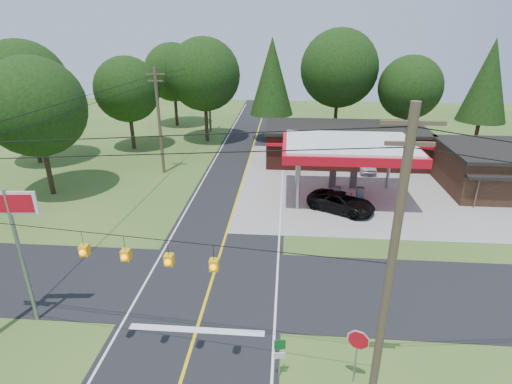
# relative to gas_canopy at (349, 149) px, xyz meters

# --- Properties ---
(ground) EXTENTS (120.00, 120.00, 0.00)m
(ground) POSITION_rel_gas_canopy_xyz_m (-9.00, -13.00, -4.27)
(ground) COLOR #365C20
(ground) RESTS_ON ground
(main_highway) EXTENTS (8.00, 120.00, 0.02)m
(main_highway) POSITION_rel_gas_canopy_xyz_m (-9.00, -13.00, -4.26)
(main_highway) COLOR black
(main_highway) RESTS_ON ground
(cross_road) EXTENTS (70.00, 7.00, 0.02)m
(cross_road) POSITION_rel_gas_canopy_xyz_m (-9.00, -13.00, -4.25)
(cross_road) COLOR black
(cross_road) RESTS_ON ground
(lane_center_yellow) EXTENTS (0.15, 110.00, 0.00)m
(lane_center_yellow) POSITION_rel_gas_canopy_xyz_m (-9.00, -13.00, -4.24)
(lane_center_yellow) COLOR yellow
(lane_center_yellow) RESTS_ON main_highway
(gas_canopy) EXTENTS (10.60, 7.40, 4.88)m
(gas_canopy) POSITION_rel_gas_canopy_xyz_m (0.00, 0.00, 0.00)
(gas_canopy) COLOR gray
(gas_canopy) RESTS_ON ground
(convenience_store) EXTENTS (16.40, 7.55, 3.80)m
(convenience_store) POSITION_rel_gas_canopy_xyz_m (1.00, 9.98, -2.35)
(convenience_store) COLOR #562218
(convenience_store) RESTS_ON ground
(utility_pole_near_right) EXTENTS (1.80, 0.30, 11.50)m
(utility_pole_near_right) POSITION_rel_gas_canopy_xyz_m (-1.50, -20.00, 1.69)
(utility_pole_near_right) COLOR #473828
(utility_pole_near_right) RESTS_ON ground
(utility_pole_far_left) EXTENTS (1.80, 0.30, 10.00)m
(utility_pole_far_left) POSITION_rel_gas_canopy_xyz_m (-17.00, 5.00, 0.93)
(utility_pole_far_left) COLOR #473828
(utility_pole_far_left) RESTS_ON ground
(utility_pole_north) EXTENTS (0.30, 0.30, 9.50)m
(utility_pole_north) POSITION_rel_gas_canopy_xyz_m (-15.50, 22.00, 0.48)
(utility_pole_north) COLOR #473828
(utility_pole_north) RESTS_ON ground
(overhead_beacons) EXTENTS (17.04, 2.04, 1.03)m
(overhead_beacons) POSITION_rel_gas_canopy_xyz_m (-10.00, -19.00, 1.95)
(overhead_beacons) COLOR black
(overhead_beacons) RESTS_ON ground
(treeline_backdrop) EXTENTS (70.27, 51.59, 13.30)m
(treeline_backdrop) POSITION_rel_gas_canopy_xyz_m (-8.18, 11.01, 3.22)
(treeline_backdrop) COLOR #332316
(treeline_backdrop) RESTS_ON ground
(suv_car) EXTENTS (7.06, 7.06, 1.44)m
(suv_car) POSITION_rel_gas_canopy_xyz_m (-0.62, -2.58, -3.55)
(suv_car) COLOR black
(suv_car) RESTS_ON ground
(sedan_car) EXTENTS (4.20, 4.20, 1.39)m
(sedan_car) POSITION_rel_gas_canopy_xyz_m (3.00, 7.10, -3.57)
(sedan_car) COLOR silver
(sedan_car) RESTS_ON ground
(big_stop_sign) EXTENTS (2.57, 0.35, 6.94)m
(big_stop_sign) POSITION_rel_gas_canopy_xyz_m (-17.00, -16.46, 0.90)
(big_stop_sign) COLOR gray
(big_stop_sign) RESTS_ON ground
(octagonal_stop_sign) EXTENTS (0.86, 0.35, 2.63)m
(octagonal_stop_sign) POSITION_rel_gas_canopy_xyz_m (-2.00, -19.01, -2.30)
(octagonal_stop_sign) COLOR gray
(octagonal_stop_sign) RESTS_ON ground
(route_sign_post) EXTENTS (0.46, 0.12, 2.26)m
(route_sign_post) POSITION_rel_gas_canopy_xyz_m (-5.02, -19.02, -2.92)
(route_sign_post) COLOR gray
(route_sign_post) RESTS_ON ground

